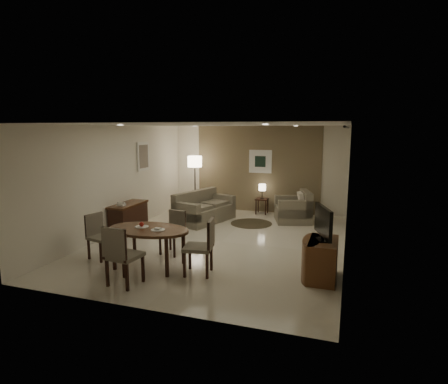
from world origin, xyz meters
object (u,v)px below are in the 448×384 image
(sofa, at_px, (205,207))
(floor_lamp, at_px, (195,184))
(chair_near, at_px, (125,255))
(dining_table, at_px, (149,248))
(side_table, at_px, (262,206))
(chair_left, at_px, (101,237))
(console_desk, at_px, (129,218))
(chair_far, at_px, (172,233))
(tv_cabinet, at_px, (323,260))
(chair_right, at_px, (198,247))
(armchair, at_px, (293,206))

(sofa, height_order, floor_lamp, floor_lamp)
(chair_near, height_order, sofa, chair_near)
(dining_table, xyz_separation_m, side_table, (1.02, 5.11, -0.13))
(chair_left, bearing_deg, dining_table, -80.30)
(dining_table, height_order, floor_lamp, floor_lamp)
(console_desk, relative_size, chair_far, 1.34)
(chair_far, height_order, floor_lamp, floor_lamp)
(sofa, bearing_deg, chair_near, -158.80)
(console_desk, distance_m, tv_cabinet, 5.11)
(side_table, bearing_deg, chair_right, -89.97)
(sofa, bearing_deg, dining_table, -158.28)
(chair_right, distance_m, side_table, 5.16)
(dining_table, bearing_deg, tv_cabinet, 7.96)
(chair_left, bearing_deg, sofa, 0.85)
(armchair, bearing_deg, chair_near, -38.76)
(chair_left, bearing_deg, console_desk, 31.23)
(tv_cabinet, relative_size, chair_far, 1.00)
(console_desk, xyz_separation_m, floor_lamp, (0.62, 2.85, 0.51))
(tv_cabinet, bearing_deg, chair_far, 173.11)
(dining_table, xyz_separation_m, floor_lamp, (-1.09, 4.80, 0.51))
(chair_near, height_order, chair_right, chair_near)
(tv_cabinet, height_order, armchair, armchair)
(floor_lamp, bearing_deg, side_table, 8.49)
(side_table, bearing_deg, floor_lamp, -171.51)
(sofa, bearing_deg, chair_left, -176.48)
(tv_cabinet, height_order, side_table, tv_cabinet)
(chair_right, bearing_deg, floor_lamp, -166.51)
(chair_left, height_order, chair_right, chair_right)
(console_desk, height_order, tv_cabinet, console_desk)
(tv_cabinet, xyz_separation_m, chair_near, (-3.15, -1.31, 0.17))
(chair_right, height_order, side_table, chair_right)
(dining_table, relative_size, chair_far, 1.78)
(dining_table, bearing_deg, console_desk, 131.32)
(console_desk, height_order, sofa, sofa)
(dining_table, height_order, chair_far, chair_far)
(tv_cabinet, distance_m, side_table, 5.14)
(chair_right, bearing_deg, chair_left, -103.64)
(chair_left, relative_size, sofa, 0.50)
(chair_near, bearing_deg, chair_right, -133.67)
(chair_left, relative_size, floor_lamp, 0.52)
(console_desk, xyz_separation_m, tv_cabinet, (4.89, -1.50, -0.03))
(console_desk, distance_m, side_table, 4.19)
(console_desk, distance_m, chair_left, 1.94)
(side_table, bearing_deg, chair_left, -113.37)
(dining_table, distance_m, armchair, 4.88)
(chair_near, relative_size, sofa, 0.57)
(chair_left, xyz_separation_m, floor_lamp, (0.06, 4.70, 0.43))
(chair_far, bearing_deg, floor_lamp, 115.40)
(sofa, distance_m, side_table, 2.00)
(chair_near, bearing_deg, side_table, -92.72)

